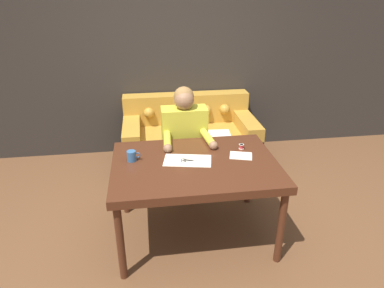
# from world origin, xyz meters

# --- Properties ---
(ground_plane) EXTENTS (16.00, 16.00, 0.00)m
(ground_plane) POSITION_xyz_m (0.00, 0.00, 0.00)
(ground_plane) COLOR brown
(wall_back) EXTENTS (8.00, 0.06, 2.60)m
(wall_back) POSITION_xyz_m (0.00, 1.95, 1.30)
(wall_back) COLOR #2D2823
(wall_back) RESTS_ON ground_plane
(dining_table) EXTENTS (1.38, 0.99, 0.75)m
(dining_table) POSITION_xyz_m (0.08, 0.06, 0.68)
(dining_table) COLOR #472314
(dining_table) RESTS_ON ground_plane
(couch) EXTENTS (1.62, 0.91, 0.82)m
(couch) POSITION_xyz_m (0.23, 1.50, 0.30)
(couch) COLOR #B7842D
(couch) RESTS_ON ground_plane
(person) EXTENTS (0.49, 0.62, 1.21)m
(person) POSITION_xyz_m (0.08, 0.72, 0.62)
(person) COLOR #33281E
(person) RESTS_ON ground_plane
(pattern_paper_main) EXTENTS (0.43, 0.30, 0.00)m
(pattern_paper_main) POSITION_xyz_m (0.03, 0.10, 0.75)
(pattern_paper_main) COLOR beige
(pattern_paper_main) RESTS_ON dining_table
(pattern_paper_offcut) EXTENTS (0.23, 0.20, 0.00)m
(pattern_paper_offcut) POSITION_xyz_m (0.50, 0.12, 0.75)
(pattern_paper_offcut) COLOR beige
(pattern_paper_offcut) RESTS_ON dining_table
(scissors) EXTENTS (0.24, 0.10, 0.01)m
(scissors) POSITION_xyz_m (0.05, 0.09, 0.75)
(scissors) COLOR silver
(scissors) RESTS_ON dining_table
(mug) EXTENTS (0.11, 0.08, 0.09)m
(mug) POSITION_xyz_m (-0.44, 0.16, 0.79)
(mug) COLOR #335B84
(mug) RESTS_ON dining_table
(thread_spool) EXTENTS (0.04, 0.04, 0.05)m
(thread_spool) POSITION_xyz_m (0.54, 0.26, 0.77)
(thread_spool) COLOR red
(thread_spool) RESTS_ON dining_table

